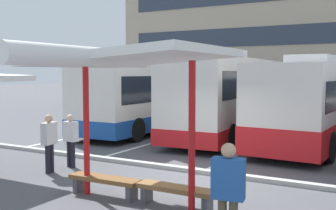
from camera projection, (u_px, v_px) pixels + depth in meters
The scene contains 14 objects.
ground_plane at pixel (190, 178), 11.00m from camera, with size 160.00×160.00×0.00m, color #515156.
coach_bus_0 at pixel (156, 96), 20.47m from camera, with size 2.86×10.67×3.61m.
coach_bus_1 at pixel (233, 95), 18.63m from camera, with size 3.07×11.11×3.81m.
coach_bus_2 at pixel (319, 103), 16.66m from camera, with size 3.16×11.21×3.50m.
lane_stripe_0 at pixel (129, 127), 21.61m from camera, with size 0.16×14.00×0.01m, color white.
lane_stripe_1 at pixel (193, 132), 19.75m from camera, with size 0.16×14.00×0.01m, color white.
lane_stripe_2 at pixel (271, 138), 17.88m from camera, with size 0.16×14.00×0.01m, color white.
waiting_shelter_1 at pixel (127, 61), 8.42m from camera, with size 3.72×5.00×3.35m.
bench_1 at pixel (104, 182), 9.37m from camera, with size 1.80×0.47×0.45m.
bench_2 at pixel (176, 192), 8.59m from camera, with size 1.76×0.43×0.45m.
platform_kerb at pixel (200, 171), 11.53m from camera, with size 44.00×0.24×0.12m, color #ADADA8.
waiting_passenger_0 at pixel (49, 139), 11.50m from camera, with size 0.29×0.51×1.67m.
waiting_passenger_1 at pixel (71, 137), 12.22m from camera, with size 0.48×0.27×1.60m.
waiting_passenger_3 at pixel (228, 189), 6.34m from camera, with size 0.53×0.28×1.75m.
Camera 1 is at (4.80, -9.70, 2.83)m, focal length 43.67 mm.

